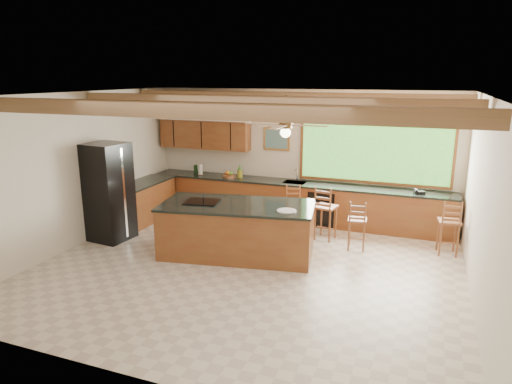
% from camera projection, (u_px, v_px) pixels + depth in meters
% --- Properties ---
extents(ground, '(7.20, 7.20, 0.00)m').
position_uv_depth(ground, '(248.00, 268.00, 8.06)').
color(ground, beige).
rests_on(ground, ground).
extents(room_shell, '(7.27, 6.54, 3.02)m').
position_uv_depth(room_shell, '(252.00, 138.00, 8.16)').
color(room_shell, beige).
rests_on(room_shell, ground).
extents(counter_run, '(7.12, 3.10, 1.24)m').
position_uv_depth(counter_run, '(255.00, 202.00, 10.51)').
color(counter_run, brown).
rests_on(counter_run, ground).
extents(island, '(3.02, 1.80, 1.01)m').
position_uv_depth(island, '(237.00, 229.00, 8.57)').
color(island, brown).
rests_on(island, ground).
extents(refrigerator, '(0.85, 0.83, 2.00)m').
position_uv_depth(refrigerator, '(108.00, 192.00, 9.27)').
color(refrigerator, black).
rests_on(refrigerator, ground).
extents(bar_stool_a, '(0.45, 0.45, 1.01)m').
position_uv_depth(bar_stool_a, '(292.00, 202.00, 10.05)').
color(bar_stool_a, brown).
rests_on(bar_stool_a, ground).
extents(bar_stool_b, '(0.48, 0.48, 1.15)m').
position_uv_depth(bar_stool_b, '(325.00, 208.00, 9.27)').
color(bar_stool_b, brown).
rests_on(bar_stool_b, ground).
extents(bar_stool_c, '(0.39, 0.39, 0.99)m').
position_uv_depth(bar_stool_c, '(357.00, 221.00, 8.75)').
color(bar_stool_c, brown).
rests_on(bar_stool_c, ground).
extents(bar_stool_d, '(0.43, 0.43, 1.08)m').
position_uv_depth(bar_stool_d, '(449.00, 223.00, 8.48)').
color(bar_stool_d, brown).
rests_on(bar_stool_d, ground).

